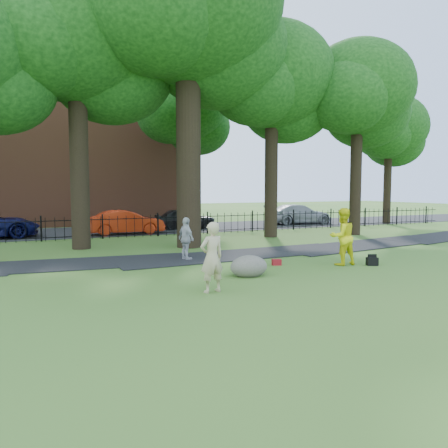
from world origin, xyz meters
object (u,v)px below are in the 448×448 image
red_sedan (126,222)px  big_tree (190,17)px  woman (212,257)px  man (342,237)px  boulder (249,265)px

red_sedan → big_tree: bearing=-165.6°
woman → red_sedan: 15.01m
man → big_tree: bearing=-62.1°
big_tree → woman: size_ratio=7.92×
man → boulder: size_ratio=1.68×
boulder → red_sedan: (-0.79, 13.51, 0.36)m
woman → boulder: bearing=-149.9°
woman → big_tree: bearing=-115.3°
big_tree → red_sedan: (-1.55, 6.51, -9.44)m
big_tree → man: big_tree is taller
big_tree → boulder: 12.07m
big_tree → man: bearing=-65.4°
man → boulder: (-3.83, -0.32, -0.65)m
man → boulder: 3.90m
big_tree → boulder: big_tree is taller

